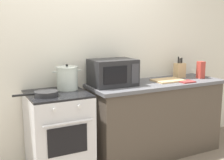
# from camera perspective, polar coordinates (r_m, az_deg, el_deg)

# --- Properties ---
(back_wall) EXTENTS (4.40, 0.10, 2.50)m
(back_wall) POSITION_cam_1_polar(r_m,az_deg,el_deg) (3.48, -2.43, 5.08)
(back_wall) COLOR silver
(back_wall) RESTS_ON ground_plane
(lower_cabinet_right) EXTENTS (1.64, 0.56, 0.88)m
(lower_cabinet_right) POSITION_cam_1_polar(r_m,az_deg,el_deg) (3.65, 8.71, -7.81)
(lower_cabinet_right) COLOR #4C4238
(lower_cabinet_right) RESTS_ON ground_plane
(countertop_right) EXTENTS (1.70, 0.60, 0.04)m
(countertop_right) POSITION_cam_1_polar(r_m,az_deg,el_deg) (3.53, 8.92, -0.70)
(countertop_right) COLOR #59595E
(countertop_right) RESTS_ON lower_cabinet_right
(stove) EXTENTS (0.60, 0.64, 0.92)m
(stove) POSITION_cam_1_polar(r_m,az_deg,el_deg) (3.10, -10.55, -10.85)
(stove) COLOR silver
(stove) RESTS_ON ground_plane
(stock_pot) EXTENTS (0.31, 0.23, 0.27)m
(stock_pot) POSITION_cam_1_polar(r_m,az_deg,el_deg) (3.08, -8.88, 0.39)
(stock_pot) COLOR silver
(stock_pot) RESTS_ON stove
(frying_pan) EXTENTS (0.43, 0.23, 0.05)m
(frying_pan) POSITION_cam_1_polar(r_m,az_deg,el_deg) (2.84, -13.08, -2.65)
(frying_pan) COLOR #28282B
(frying_pan) RESTS_ON stove
(microwave) EXTENTS (0.50, 0.37, 0.30)m
(microwave) POSITION_cam_1_polar(r_m,az_deg,el_deg) (3.25, 0.15, 1.51)
(microwave) COLOR #232326
(microwave) RESTS_ON countertop_right
(cutting_board) EXTENTS (0.36, 0.26, 0.02)m
(cutting_board) POSITION_cam_1_polar(r_m,az_deg,el_deg) (3.60, 11.03, -0.07)
(cutting_board) COLOR tan
(cutting_board) RESTS_ON countertop_right
(knife_block) EXTENTS (0.13, 0.10, 0.28)m
(knife_block) POSITION_cam_1_polar(r_m,az_deg,el_deg) (3.88, 13.29, 1.92)
(knife_block) COLOR tan
(knife_block) RESTS_ON countertop_right
(pasta_box) EXTENTS (0.08, 0.08, 0.22)m
(pasta_box) POSITION_cam_1_polar(r_m,az_deg,el_deg) (3.89, 17.22, 1.93)
(pasta_box) COLOR #B73D33
(pasta_box) RESTS_ON countertop_right
(oven_mitt) EXTENTS (0.18, 0.14, 0.02)m
(oven_mitt) POSITION_cam_1_polar(r_m,az_deg,el_deg) (3.58, 14.60, -0.31)
(oven_mitt) COLOR #993333
(oven_mitt) RESTS_ON countertop_right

